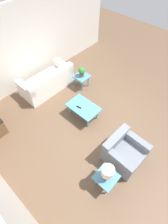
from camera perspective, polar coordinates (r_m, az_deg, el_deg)
The scene contains 10 objects.
ground_plane at distance 5.52m, azimuth 4.42°, elevation -2.43°, with size 14.00×14.00×0.00m, color brown.
wall_right at distance 6.44m, azimuth -17.56°, elevation 20.26°, with size 0.12×7.20×2.70m.
sofa at distance 6.36m, azimuth -11.83°, elevation 9.42°, with size 0.89×1.84×0.80m.
armchair at distance 4.69m, azimuth 12.81°, elevation -12.61°, with size 0.91×0.91×0.76m.
coffee_table at distance 5.30m, azimuth -0.20°, elevation 1.39°, with size 0.96×0.63×0.44m.
side_table_plant at distance 6.29m, azimuth -0.69°, elevation 11.15°, with size 0.48×0.48×0.47m.
side_table_lamp at distance 4.27m, azimuth 7.19°, elevation -20.56°, with size 0.48×0.48×0.47m.
potted_plant at distance 6.11m, azimuth -0.72°, elevation 13.13°, with size 0.24×0.24×0.35m.
table_lamp at distance 3.93m, azimuth 7.74°, elevation -18.86°, with size 0.27×0.27×0.44m.
remote_control at distance 5.23m, azimuth -1.69°, elevation 1.60°, with size 0.16×0.07×0.02m.
Camera 1 is at (-1.91, 2.70, 4.42)m, focal length 28.00 mm.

